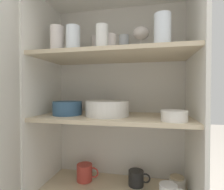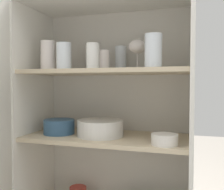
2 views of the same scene
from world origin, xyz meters
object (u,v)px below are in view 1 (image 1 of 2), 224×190
(plate_stack_white, at_px, (107,108))
(serving_bowl_small, at_px, (174,115))
(mixing_bowl_large, at_px, (67,108))
(storage_jar, at_px, (177,185))
(coffee_mug_primary, at_px, (85,172))

(plate_stack_white, distance_m, serving_bowl_small, 0.34)
(mixing_bowl_large, xyz_separation_m, serving_bowl_small, (0.55, -0.09, -0.01))
(plate_stack_white, height_order, storage_jar, plate_stack_white)
(mixing_bowl_large, relative_size, storage_jar, 1.86)
(plate_stack_white, relative_size, mixing_bowl_large, 1.45)
(storage_jar, bearing_deg, plate_stack_white, -170.11)
(serving_bowl_small, bearing_deg, mixing_bowl_large, 170.76)
(mixing_bowl_large, height_order, serving_bowl_small, mixing_bowl_large)
(plate_stack_white, relative_size, storage_jar, 2.69)
(serving_bowl_small, height_order, storage_jar, serving_bowl_small)
(plate_stack_white, bearing_deg, storage_jar, 9.89)
(plate_stack_white, bearing_deg, serving_bowl_small, -16.80)
(mixing_bowl_large, bearing_deg, serving_bowl_small, -9.24)
(mixing_bowl_large, bearing_deg, coffee_mug_primary, 52.21)
(serving_bowl_small, height_order, coffee_mug_primary, serving_bowl_small)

